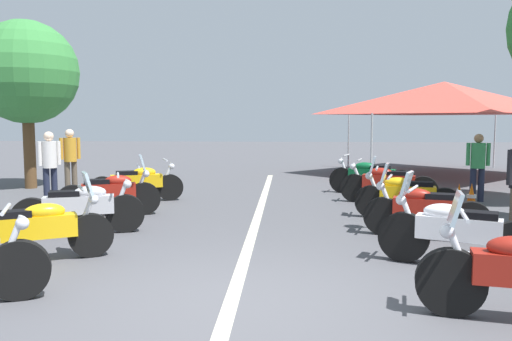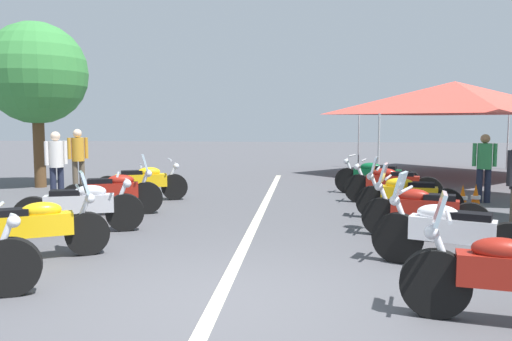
% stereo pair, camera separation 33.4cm
% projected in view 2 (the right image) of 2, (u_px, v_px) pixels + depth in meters
% --- Properties ---
extents(ground_plane, '(80.00, 80.00, 0.00)m').
position_uv_depth(ground_plane, '(217.00, 302.00, 5.43)').
color(ground_plane, '#4C4C51').
extents(lane_centre_stripe, '(17.00, 0.16, 0.01)m').
position_uv_depth(lane_centre_stripe, '(254.00, 225.00, 9.38)').
color(lane_centre_stripe, beige).
rests_on(lane_centre_stripe, ground_plane).
extents(motorcycle_left_row_1, '(1.19, 1.94, 1.20)m').
position_uv_depth(motorcycle_left_row_1, '(31.00, 227.00, 7.01)').
color(motorcycle_left_row_1, black).
rests_on(motorcycle_left_row_1, ground_plane).
extents(motorcycle_left_row_2, '(0.92, 2.06, 1.00)m').
position_uv_depth(motorcycle_left_row_2, '(81.00, 206.00, 8.71)').
color(motorcycle_left_row_2, black).
rests_on(motorcycle_left_row_2, ground_plane).
extents(motorcycle_left_row_3, '(0.91, 1.94, 1.22)m').
position_uv_depth(motorcycle_left_row_3, '(113.00, 192.00, 10.35)').
color(motorcycle_left_row_3, black).
rests_on(motorcycle_left_row_3, ground_plane).
extents(motorcycle_left_row_4, '(1.00, 2.06, 0.99)m').
position_uv_depth(motorcycle_left_row_4, '(142.00, 182.00, 12.14)').
color(motorcycle_left_row_4, black).
rests_on(motorcycle_left_row_4, ground_plane).
extents(motorcycle_right_row_1, '(1.00, 1.93, 1.23)m').
position_uv_depth(motorcycle_right_row_1, '(449.00, 233.00, 6.59)').
color(motorcycle_right_row_1, black).
rests_on(motorcycle_right_row_1, ground_plane).
extents(motorcycle_right_row_2, '(0.86, 1.96, 1.20)m').
position_uv_depth(motorcycle_right_row_2, '(423.00, 210.00, 8.29)').
color(motorcycle_right_row_2, black).
rests_on(motorcycle_right_row_2, ground_plane).
extents(motorcycle_right_row_3, '(0.78, 1.98, 1.20)m').
position_uv_depth(motorcycle_right_row_3, '(407.00, 196.00, 9.88)').
color(motorcycle_right_row_3, black).
rests_on(motorcycle_right_row_3, ground_plane).
extents(motorcycle_right_row_4, '(0.89, 2.14, 1.01)m').
position_uv_depth(motorcycle_right_row_4, '(392.00, 184.00, 11.71)').
color(motorcycle_right_row_4, black).
rests_on(motorcycle_right_row_4, ground_plane).
extents(motorcycle_right_row_5, '(0.98, 2.12, 1.01)m').
position_uv_depth(motorcycle_right_row_5, '(377.00, 177.00, 13.18)').
color(motorcycle_right_row_5, black).
rests_on(motorcycle_right_row_5, ground_plane).
extents(traffic_cone_0, '(0.36, 0.36, 0.61)m').
position_uv_depth(traffic_cone_0, '(463.00, 200.00, 10.46)').
color(traffic_cone_0, orange).
rests_on(traffic_cone_0, ground_plane).
extents(traffic_cone_1, '(0.36, 0.36, 0.61)m').
position_uv_depth(traffic_cone_1, '(476.00, 200.00, 10.54)').
color(traffic_cone_1, orange).
rests_on(traffic_cone_1, ground_plane).
extents(bystander_0, '(0.32, 0.52, 1.59)m').
position_uv_depth(bystander_0, '(484.00, 163.00, 11.89)').
color(bystander_0, '#1E2338').
rests_on(bystander_0, ground_plane).
extents(bystander_1, '(0.41, 0.39, 1.64)m').
position_uv_depth(bystander_1, '(56.00, 161.00, 12.01)').
color(bystander_1, '#1E2338').
rests_on(bystander_1, ground_plane).
extents(bystander_4, '(0.36, 0.44, 1.67)m').
position_uv_depth(bystander_4, '(78.00, 155.00, 13.62)').
color(bystander_4, brown).
rests_on(bystander_4, ground_plane).
extents(roadside_tree_1, '(2.83, 2.83, 4.63)m').
position_uv_depth(roadside_tree_1, '(36.00, 74.00, 14.43)').
color(roadside_tree_1, brown).
rests_on(roadside_tree_1, ground_plane).
extents(event_tent, '(6.36, 6.36, 3.20)m').
position_uv_depth(event_tent, '(454.00, 98.00, 17.35)').
color(event_tent, '#E54C3F').
rests_on(event_tent, ground_plane).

